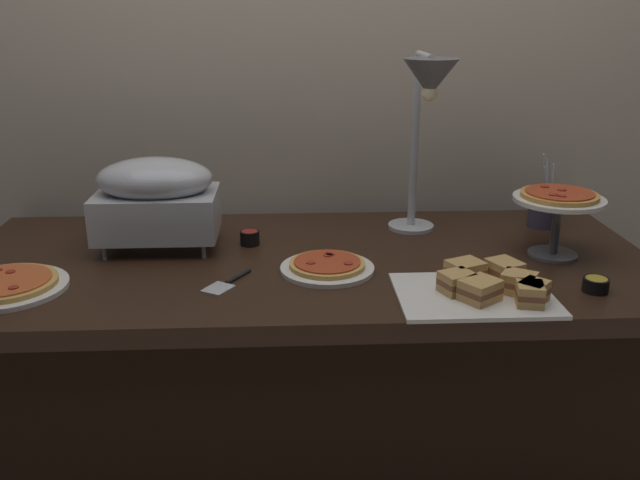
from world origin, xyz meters
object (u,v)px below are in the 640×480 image
object	(u,v)px
sauce_cup_far	(596,284)
utensil_holder	(542,208)
pizza_plate_raised_stand	(558,204)
sauce_cup_near	(250,237)
pizza_plate_center	(327,267)
serving_spatula	(228,283)
pizza_plate_front	(6,285)
heat_lamp	(427,98)
sandwich_platter	(487,287)
chafing_dish	(156,198)

from	to	relation	value
sauce_cup_far	utensil_holder	bearing A→B (deg)	84.22
pizza_plate_raised_stand	sauce_cup_near	world-z (taller)	pizza_plate_raised_stand
sauce_cup_near	pizza_plate_center	bearing A→B (deg)	-45.93
serving_spatula	pizza_plate_front	bearing A→B (deg)	-178.71
heat_lamp	pizza_plate_raised_stand	world-z (taller)	heat_lamp
heat_lamp	sauce_cup_near	xyz separation A→B (m)	(-0.49, 0.01, -0.39)
sauce_cup_near	serving_spatula	distance (m)	0.30
pizza_plate_center	sauce_cup_far	bearing A→B (deg)	-14.58
serving_spatula	sauce_cup_near	bearing A→B (deg)	82.01
sandwich_platter	sauce_cup_near	size ratio (longest dim) A/B	6.49
pizza_plate_center	utensil_holder	bearing A→B (deg)	26.65
sauce_cup_near	utensil_holder	bearing A→B (deg)	8.16
utensil_holder	sandwich_platter	bearing A→B (deg)	-121.38
pizza_plate_raised_stand	serving_spatula	world-z (taller)	pizza_plate_raised_stand
pizza_plate_front	pizza_plate_raised_stand	xyz separation A→B (m)	(1.42, 0.17, 0.14)
sauce_cup_far	utensil_holder	size ratio (longest dim) A/B	0.27
serving_spatula	chafing_dish	bearing A→B (deg)	127.64
heat_lamp	serving_spatula	world-z (taller)	heat_lamp
pizza_plate_front	sandwich_platter	bearing A→B (deg)	-4.73
pizza_plate_raised_stand	pizza_plate_center	bearing A→B (deg)	-172.34
heat_lamp	pizza_plate_center	xyz separation A→B (m)	(-0.28, -0.21, -0.40)
chafing_dish	pizza_plate_center	bearing A→B (deg)	-23.59
pizza_plate_center	pizza_plate_raised_stand	distance (m)	0.65
sauce_cup_near	serving_spatula	xyz separation A→B (m)	(-0.04, -0.29, -0.02)
pizza_plate_front	sauce_cup_near	bearing A→B (deg)	27.78
heat_lamp	pizza_plate_raised_stand	distance (m)	0.46
sandwich_platter	sauce_cup_near	world-z (taller)	sandwich_platter
sauce_cup_far	utensil_holder	world-z (taller)	utensil_holder
sauce_cup_near	chafing_dish	bearing A→B (deg)	-176.79
pizza_plate_center	sandwich_platter	xyz separation A→B (m)	(0.37, -0.18, 0.01)
sandwich_platter	pizza_plate_front	bearing A→B (deg)	175.27
heat_lamp	sauce_cup_far	size ratio (longest dim) A/B	8.61
pizza_plate_raised_stand	utensil_holder	world-z (taller)	utensil_holder
pizza_plate_center	chafing_dish	bearing A→B (deg)	156.41
pizza_plate_raised_stand	sauce_cup_near	bearing A→B (deg)	171.02
chafing_dish	serving_spatula	world-z (taller)	chafing_dish
chafing_dish	sandwich_platter	xyz separation A→B (m)	(0.84, -0.39, -0.12)
pizza_plate_front	serving_spatula	bearing A→B (deg)	1.29
sauce_cup_far	utensil_holder	xyz separation A→B (m)	(0.05, 0.51, 0.04)
pizza_plate_center	sauce_cup_near	xyz separation A→B (m)	(-0.21, 0.22, 0.01)
chafing_dish	sauce_cup_far	world-z (taller)	chafing_dish
heat_lamp	sauce_cup_near	world-z (taller)	heat_lamp
serving_spatula	utensil_holder	bearing A→B (deg)	24.06
sandwich_platter	sauce_cup_far	bearing A→B (deg)	3.28
sauce_cup_far	serving_spatula	xyz separation A→B (m)	(-0.89, 0.09, -0.02)
chafing_dish	serving_spatula	bearing A→B (deg)	-52.36
heat_lamp	serving_spatula	size ratio (longest dim) A/B	3.29
chafing_dish	sauce_cup_far	size ratio (longest dim) A/B	5.41
heat_lamp	pizza_plate_center	world-z (taller)	heat_lamp
chafing_dish	heat_lamp	distance (m)	0.79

